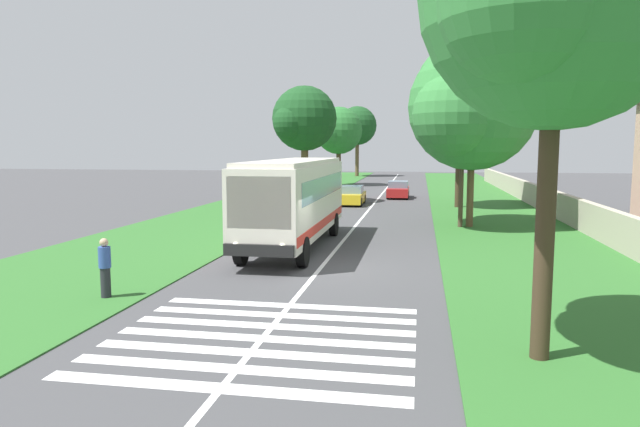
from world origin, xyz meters
TOP-DOWN VIEW (x-y plane):
  - ground at (0.00, 0.00)m, footprint 160.00×160.00m
  - grass_verge_left at (15.00, 8.20)m, footprint 120.00×8.00m
  - grass_verge_right at (15.00, -8.20)m, footprint 120.00×8.00m
  - centre_line at (15.00, 0.00)m, footprint 110.00×0.16m
  - coach_bus at (3.95, 1.80)m, footprint 11.16×2.62m
  - zebra_crossing at (-7.63, 0.00)m, footprint 5.85×6.80m
  - trailing_car_0 at (22.38, 1.57)m, footprint 4.30×1.78m
  - trailing_car_1 at (28.66, -1.61)m, footprint 4.30×1.78m
  - roadside_tree_left_0 at (23.47, 5.40)m, footprint 5.84×4.91m
  - roadside_tree_left_1 at (43.24, 5.61)m, footprint 6.34×5.19m
  - roadside_tree_left_2 at (63.32, 5.85)m, footprint 6.63×5.58m
  - roadside_tree_right_0 at (-7.68, -5.77)m, footprint 6.16×5.14m
  - roadside_tree_right_1 at (21.61, -5.89)m, footprint 7.37×6.25m
  - roadside_tree_right_2 at (11.65, -5.90)m, footprint 8.03×6.72m
  - utility_pole at (11.33, -5.57)m, footprint 0.24×1.40m
  - roadside_wall at (20.00, -11.60)m, footprint 70.00×0.40m
  - pedestrian at (-5.11, 5.29)m, footprint 0.34×0.34m

SIDE VIEW (x-z plane):
  - ground at x=0.00m, z-range 0.00..0.00m
  - zebra_crossing at x=-7.63m, z-range 0.00..0.01m
  - centre_line at x=15.00m, z-range 0.00..0.01m
  - grass_verge_left at x=15.00m, z-range 0.00..0.04m
  - grass_verge_right at x=15.00m, z-range 0.00..0.04m
  - trailing_car_0 at x=22.38m, z-range -0.05..1.38m
  - trailing_car_1 at x=28.66m, z-range -0.05..1.38m
  - roadside_wall at x=20.00m, z-range 0.04..1.59m
  - pedestrian at x=-5.11m, z-range 0.06..1.75m
  - coach_bus at x=3.95m, z-range 0.28..4.01m
  - utility_pole at x=11.33m, z-range 0.18..7.79m
  - roadside_tree_left_1 at x=43.24m, z-range 1.59..10.20m
  - roadside_tree_right_2 at x=11.65m, z-range 1.35..11.06m
  - roadside_tree_left_0 at x=23.47m, z-range 1.84..10.68m
  - roadside_tree_right_0 at x=-7.68m, z-range 2.15..11.83m
  - roadside_tree_left_2 at x=63.32m, z-range 2.12..12.19m
  - roadside_tree_right_1 at x=21.61m, z-range 2.45..13.86m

